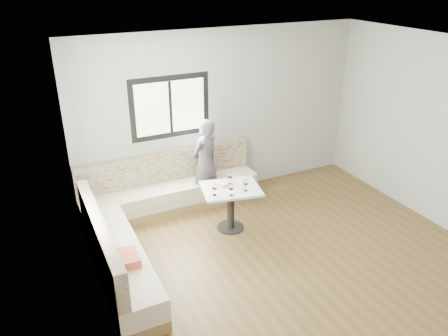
{
  "coord_description": "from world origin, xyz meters",
  "views": [
    {
      "loc": [
        -3.0,
        -3.77,
        3.66
      ],
      "look_at": [
        -0.5,
        1.4,
        0.98
      ],
      "focal_mm": 35.0,
      "sensor_mm": 36.0,
      "label": 1
    }
  ],
  "objects": [
    {
      "name": "room",
      "position": [
        -0.08,
        0.08,
        1.41
      ],
      "size": [
        5.01,
        5.01,
        2.81
      ],
      "color": "brown",
      "rests_on": "ground"
    },
    {
      "name": "wine_glass_c",
      "position": [
        -0.28,
        1.12,
        0.82
      ],
      "size": [
        0.08,
        0.08,
        0.18
      ],
      "color": "white",
      "rests_on": "table"
    },
    {
      "name": "olive_ramekin",
      "position": [
        -0.51,
        1.4,
        0.71
      ],
      "size": [
        0.11,
        0.11,
        0.05
      ],
      "color": "white",
      "rests_on": "table"
    },
    {
      "name": "wine_glass_b",
      "position": [
        -0.54,
        1.09,
        0.82
      ],
      "size": [
        0.08,
        0.08,
        0.18
      ],
      "color": "white",
      "rests_on": "table"
    },
    {
      "name": "wine_glass_a",
      "position": [
        -0.74,
        1.2,
        0.82
      ],
      "size": [
        0.08,
        0.08,
        0.18
      ],
      "color": "white",
      "rests_on": "table"
    },
    {
      "name": "table",
      "position": [
        -0.44,
        1.3,
        0.52
      ],
      "size": [
        0.96,
        0.81,
        0.69
      ],
      "rotation": [
        0.0,
        0.0,
        -0.21
      ],
      "color": "black",
      "rests_on": "ground"
    },
    {
      "name": "banquette",
      "position": [
        -1.59,
        1.63,
        0.33
      ],
      "size": [
        2.9,
        2.8,
        0.95
      ],
      "color": "olive",
      "rests_on": "ground"
    },
    {
      "name": "wine_glass_d",
      "position": [
        -0.39,
        1.42,
        0.82
      ],
      "size": [
        0.08,
        0.08,
        0.18
      ],
      "color": "white",
      "rests_on": "table"
    },
    {
      "name": "person",
      "position": [
        -0.47,
        2.16,
        0.75
      ],
      "size": [
        0.64,
        0.55,
        1.49
      ],
      "primitive_type": "imported",
      "rotation": [
        0.0,
        0.0,
        3.58
      ],
      "color": "#4E4952",
      "rests_on": "ground"
    }
  ]
}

